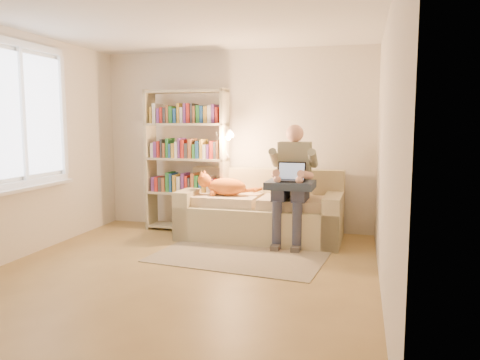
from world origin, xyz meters
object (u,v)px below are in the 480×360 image
(cat, at_px, (221,186))
(bookshelf, at_px, (187,153))
(sofa, at_px, (261,213))
(person, at_px, (293,177))
(laptop, at_px, (292,176))

(cat, xyz_separation_m, bookshelf, (-0.59, 0.28, 0.41))
(sofa, distance_m, bookshelf, 1.38)
(cat, bearing_deg, person, -1.29)
(cat, bearing_deg, sofa, 14.73)
(sofa, distance_m, person, 0.72)
(person, bearing_deg, bookshelf, 169.89)
(cat, distance_m, laptop, 1.03)
(sofa, xyz_separation_m, cat, (-0.53, -0.12, 0.38))
(sofa, relative_size, laptop, 6.03)
(person, bearing_deg, sofa, 160.35)
(laptop, bearing_deg, sofa, 147.84)
(laptop, height_order, bookshelf, bookshelf)
(person, height_order, laptop, person)
(laptop, distance_m, bookshelf, 1.67)
(laptop, relative_size, bookshelf, 0.18)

